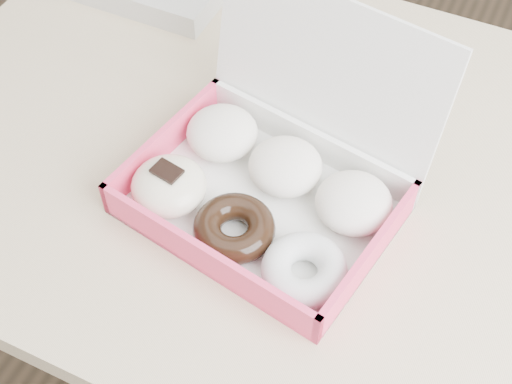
% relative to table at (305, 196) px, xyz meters
% --- Properties ---
extents(ground, '(4.00, 4.00, 0.00)m').
position_rel_table_xyz_m(ground, '(0.00, 0.00, -0.67)').
color(ground, black).
rests_on(ground, ground).
extents(table, '(1.20, 0.80, 0.75)m').
position_rel_table_xyz_m(table, '(0.00, 0.00, 0.00)').
color(table, tan).
rests_on(table, ground).
extents(donut_box, '(0.37, 0.34, 0.24)m').
position_rel_table_xyz_m(donut_box, '(-0.02, -0.08, 0.12)').
color(donut_box, white).
rests_on(donut_box, table).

